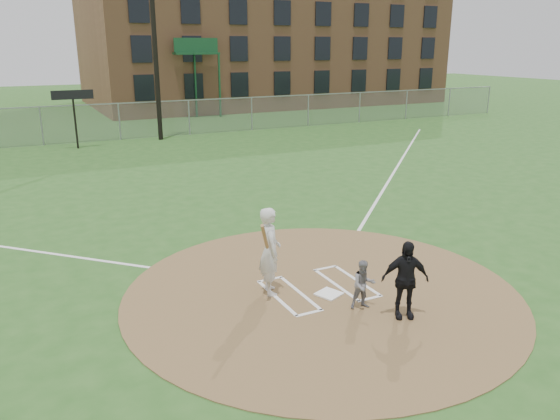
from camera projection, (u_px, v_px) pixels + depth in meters
name	position (u px, v px, depth m)	size (l,w,h in m)	color
ground	(322.00, 292.00, 11.68)	(140.00, 140.00, 0.00)	#27531C
dirt_circle	(322.00, 292.00, 11.67)	(8.40, 8.40, 0.02)	brown
home_plate	(329.00, 294.00, 11.52)	(0.47, 0.47, 0.03)	white
foul_line_first	(396.00, 169.00, 23.22)	(0.10, 24.00, 0.01)	white
catcher	(364.00, 285.00, 10.80)	(0.49, 0.38, 1.01)	gray
umpire	(405.00, 280.00, 10.38)	(0.91, 0.38, 1.55)	black
batters_boxes	(318.00, 288.00, 11.80)	(2.08, 1.88, 0.01)	white
batter_at_plate	(270.00, 251.00, 11.36)	(0.80, 1.05, 1.88)	silver
outfield_fence	(120.00, 121.00, 30.23)	(56.08, 0.08, 2.03)	slate
brick_warehouse	(261.00, 17.00, 48.84)	(30.00, 17.17, 15.00)	#A36846
light_pole	(153.00, 14.00, 28.60)	(1.20, 0.30, 12.22)	black
scoreboard_sign	(73.00, 101.00, 27.22)	(2.00, 0.10, 2.93)	black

